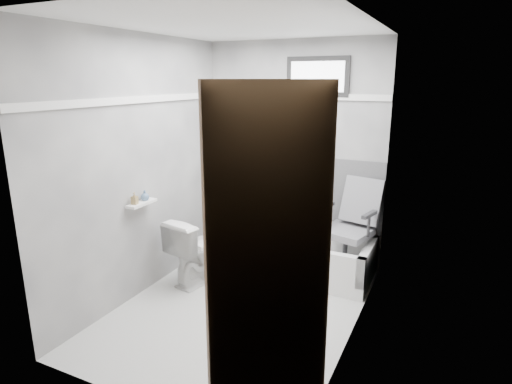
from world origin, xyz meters
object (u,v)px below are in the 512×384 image
Objects in this scene: toilet at (200,249)px; soap_bottle_a at (134,198)px; bathtub at (299,254)px; office_chair at (346,226)px; soap_bottle_b at (145,195)px; door at (294,293)px.

toilet is 6.08× the size of soap_bottle_a.
bathtub is 1.05m from toilet.
office_chair is 1.98m from soap_bottle_b.
soap_bottle_b is (-0.32, -0.39, 0.62)m from toilet.
door is 2.20m from soap_bottle_a.
door is (1.60, -1.61, 0.67)m from toilet.
office_chair is 1.49m from toilet.
door is 2.27m from soap_bottle_b.
soap_bottle_b reaches higher than bathtub.
bathtub is at bearing 44.06° from soap_bottle_a.
bathtub is 1.63× the size of office_chair.
door is at bearing -69.02° from office_chair.
soap_bottle_a is (-0.32, -0.53, 0.63)m from toilet.
office_chair is 9.21× the size of soap_bottle_b.
bathtub is 0.60m from office_chair.
office_chair is (0.47, 0.05, 0.37)m from bathtub.
soap_bottle_a reaches higher than toilet.
door reaches higher than soap_bottle_b.
door is 19.96× the size of soap_bottle_b.
toilet is at bearing 134.89° from door.
door reaches higher than toilet.
bathtub is 13.37× the size of soap_bottle_a.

